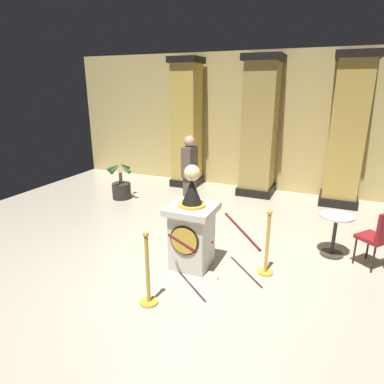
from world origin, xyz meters
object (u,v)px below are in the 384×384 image
at_px(cafe_table, 335,230).
at_px(cafe_chair_red, 379,234).
at_px(stanchion_near, 148,279).
at_px(potted_palm_left, 121,187).
at_px(stanchion_far, 267,252).
at_px(bystander_guest, 190,173).
at_px(pedestal_clock, 192,229).

relative_size(cafe_table, cafe_chair_red, 0.75).
height_order(stanchion_near, potted_palm_left, stanchion_near).
height_order(stanchion_far, cafe_chair_red, stanchion_far).
bearing_deg(stanchion_near, cafe_chair_red, 37.91).
bearing_deg(stanchion_far, bystander_guest, 138.33).
bearing_deg(stanchion_near, pedestal_clock, 82.68).
height_order(bystander_guest, cafe_chair_red, bystander_guest).
relative_size(potted_palm_left, cafe_chair_red, 0.98).
xyz_separation_m(stanchion_far, potted_palm_left, (-4.06, 2.10, -0.07)).
height_order(pedestal_clock, potted_palm_left, pedestal_clock).
bearing_deg(cafe_table, potted_palm_left, 167.76).
distance_m(pedestal_clock, stanchion_near, 1.15).
xyz_separation_m(pedestal_clock, cafe_chair_red, (2.64, 1.07, -0.07)).
relative_size(stanchion_near, potted_palm_left, 1.10).
height_order(stanchion_near, stanchion_far, stanchion_near).
bearing_deg(cafe_chair_red, pedestal_clock, -158.03).
bearing_deg(cafe_chair_red, stanchion_near, -142.09).
relative_size(stanchion_far, cafe_chair_red, 1.07).
distance_m(pedestal_clock, stanchion_far, 1.18).
bearing_deg(bystander_guest, potted_palm_left, 172.46).
height_order(potted_palm_left, bystander_guest, bystander_guest).
bearing_deg(cafe_chair_red, bystander_guest, 164.24).
relative_size(stanchion_far, potted_palm_left, 1.10).
bearing_deg(potted_palm_left, stanchion_far, -27.38).
xyz_separation_m(bystander_guest, cafe_table, (2.98, -0.82, -0.47)).
distance_m(stanchion_near, potted_palm_left, 4.44).
distance_m(stanchion_near, cafe_table, 3.22).
bearing_deg(cafe_chair_red, potted_palm_left, 167.12).
relative_size(stanchion_near, bystander_guest, 0.60).
xyz_separation_m(stanchion_near, stanchion_far, (1.26, 1.35, -0.00)).
xyz_separation_m(pedestal_clock, bystander_guest, (-0.95, 2.08, 0.29)).
bearing_deg(stanchion_near, bystander_guest, 104.20).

